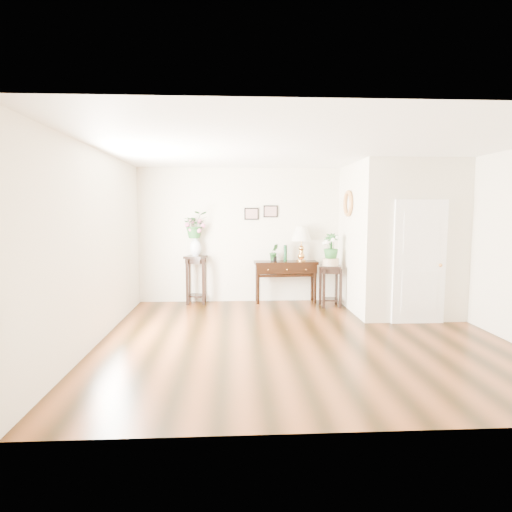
{
  "coord_description": "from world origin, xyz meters",
  "views": [
    {
      "loc": [
        -1.04,
        -6.22,
        1.9
      ],
      "look_at": [
        -0.63,
        1.3,
        1.11
      ],
      "focal_mm": 30.0,
      "sensor_mm": 36.0,
      "label": 1
    }
  ],
  "objects": [
    {
      "name": "ceiling",
      "position": [
        0.0,
        0.0,
        2.8
      ],
      "size": [
        6.0,
        5.5,
        0.02
      ],
      "primitive_type": "cube",
      "color": "white",
      "rests_on": "ground"
    },
    {
      "name": "floor",
      "position": [
        0.0,
        0.0,
        0.0
      ],
      "size": [
        6.0,
        5.5,
        0.02
      ],
      "primitive_type": "cube",
      "color": "#653113",
      "rests_on": "ground"
    },
    {
      "name": "art_print_left",
      "position": [
        -0.65,
        2.73,
        1.85
      ],
      "size": [
        0.3,
        0.02,
        0.25
      ],
      "primitive_type": "cube",
      "color": "black",
      "rests_on": "wall_back"
    },
    {
      "name": "wall_ornament",
      "position": [
        1.16,
        1.9,
        2.05
      ],
      "size": [
        0.07,
        0.51,
        0.51
      ],
      "primitive_type": "torus",
      "rotation": [
        0.0,
        1.57,
        0.0
      ],
      "color": "#BF7842",
      "rests_on": "partition"
    },
    {
      "name": "wall_back",
      "position": [
        0.0,
        2.75,
        1.4
      ],
      "size": [
        6.0,
        0.02,
        2.8
      ],
      "primitive_type": "cube",
      "color": "beige",
      "rests_on": "ground"
    },
    {
      "name": "potted_plant",
      "position": [
        -0.19,
        2.57,
        1.04
      ],
      "size": [
        0.23,
        0.2,
        0.35
      ],
      "primitive_type": "imported",
      "rotation": [
        0.0,
        0.0,
        0.3
      ],
      "color": "#215723",
      "rests_on": "console_table"
    },
    {
      "name": "wall_front",
      "position": [
        0.0,
        -2.75,
        1.4
      ],
      "size": [
        6.0,
        0.02,
        2.8
      ],
      "primitive_type": "cube",
      "color": "beige",
      "rests_on": "ground"
    },
    {
      "name": "art_print_right",
      "position": [
        -0.25,
        2.73,
        1.9
      ],
      "size": [
        0.3,
        0.02,
        0.25
      ],
      "primitive_type": "cube",
      "color": "black",
      "rests_on": "wall_back"
    },
    {
      "name": "wall_left",
      "position": [
        -3.0,
        0.0,
        1.4
      ],
      "size": [
        0.02,
        5.5,
        2.8
      ],
      "primitive_type": "cube",
      "color": "beige",
      "rests_on": "ground"
    },
    {
      "name": "narcissus",
      "position": [
        0.9,
        2.13,
        1.21
      ],
      "size": [
        0.36,
        0.36,
        0.52
      ],
      "primitive_type": "imported",
      "rotation": [
        0.0,
        0.0,
        -0.27
      ],
      "color": "#215723",
      "rests_on": "ceramic_bowl"
    },
    {
      "name": "partition",
      "position": [
        2.1,
        1.77,
        1.4
      ],
      "size": [
        1.8,
        1.95,
        2.8
      ],
      "primitive_type": "cube",
      "color": "beige",
      "rests_on": "floor"
    },
    {
      "name": "porcelain_vase",
      "position": [
        -1.81,
        2.57,
        1.22
      ],
      "size": [
        0.31,
        0.31,
        0.41
      ],
      "primitive_type": null,
      "rotation": [
        0.0,
        0.0,
        -0.41
      ],
      "color": "white",
      "rests_on": "plant_stand_a"
    },
    {
      "name": "plant_stand_a",
      "position": [
        -1.81,
        2.57,
        0.5
      ],
      "size": [
        0.49,
        0.49,
        0.99
      ],
      "primitive_type": "cube",
      "rotation": [
        0.0,
        0.0,
        -0.32
      ],
      "color": "black",
      "rests_on": "floor"
    },
    {
      "name": "table_lamp",
      "position": [
        0.38,
        2.57,
        1.22
      ],
      "size": [
        0.43,
        0.43,
        0.72
      ],
      "primitive_type": "cube",
      "rotation": [
        0.0,
        0.0,
        -0.05
      ],
      "color": "#D9974B",
      "rests_on": "console_table"
    },
    {
      "name": "lily_arrangement",
      "position": [
        -1.81,
        2.57,
        1.67
      ],
      "size": [
        0.6,
        0.56,
        0.55
      ],
      "primitive_type": "imported",
      "rotation": [
        0.0,
        0.0,
        0.32
      ],
      "color": "#215723",
      "rests_on": "porcelain_vase"
    },
    {
      "name": "ceramic_bowl",
      "position": [
        0.9,
        2.13,
        0.91
      ],
      "size": [
        0.39,
        0.39,
        0.14
      ],
      "primitive_type": "cylinder",
      "rotation": [
        0.0,
        0.0,
        -0.26
      ],
      "color": "#B6AD8F",
      "rests_on": "plant_stand_b"
    },
    {
      "name": "wall_right",
      "position": [
        3.0,
        0.0,
        1.4
      ],
      "size": [
        0.02,
        5.5,
        2.8
      ],
      "primitive_type": "cube",
      "color": "beige",
      "rests_on": "ground"
    },
    {
      "name": "green_vase",
      "position": [
        0.04,
        2.57,
        1.04
      ],
      "size": [
        0.09,
        0.09,
        0.34
      ],
      "primitive_type": "cylinder",
      "rotation": [
        0.0,
        0.0,
        0.38
      ],
      "color": "black",
      "rests_on": "console_table"
    },
    {
      "name": "door",
      "position": [
        2.1,
        0.78,
        1.05
      ],
      "size": [
        0.9,
        0.05,
        2.1
      ],
      "primitive_type": "cube",
      "color": "white",
      "rests_on": "floor"
    },
    {
      "name": "console_table",
      "position": [
        0.06,
        2.57,
        0.43
      ],
      "size": [
        1.32,
        0.49,
        0.87
      ],
      "primitive_type": "cube",
      "rotation": [
        0.0,
        0.0,
        0.04
      ],
      "color": "black",
      "rests_on": "floor"
    },
    {
      "name": "plant_stand_b",
      "position": [
        0.9,
        2.13,
        0.41
      ],
      "size": [
        0.45,
        0.45,
        0.83
      ],
      "primitive_type": "cube",
      "rotation": [
        0.0,
        0.0,
        -0.18
      ],
      "color": "black",
      "rests_on": "floor"
    }
  ]
}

